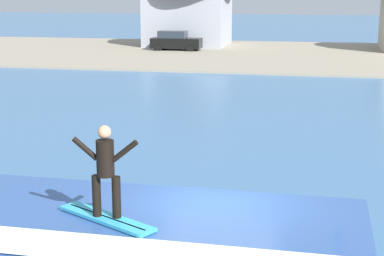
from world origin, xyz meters
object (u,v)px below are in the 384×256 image
at_px(house_with_chimney, 188,6).
at_px(car_near_shore, 175,41).
at_px(surfer, 106,166).
at_px(wave_crest, 125,250).
at_px(surfboard, 106,218).

bearing_deg(house_with_chimney, car_near_shore, -90.62).
distance_m(surfer, house_with_chimney, 49.50).
xyz_separation_m(wave_crest, surfboard, (-0.23, -0.32, 0.74)).
relative_size(surfer, house_with_chimney, 0.18).
height_order(car_near_shore, house_with_chimney, house_with_chimney).
height_order(surfboard, surfer, surfer).
xyz_separation_m(wave_crest, car_near_shore, (-9.58, 43.24, 0.31)).
bearing_deg(car_near_shore, surfer, -77.85).
height_order(wave_crest, surfer, surfer).
relative_size(wave_crest, surfboard, 4.25).
distance_m(wave_crest, surfboard, 0.84).
bearing_deg(car_near_shore, surfboard, -77.88).
relative_size(wave_crest, car_near_shore, 2.01).
bearing_deg(wave_crest, surfer, -124.20).
xyz_separation_m(surfer, house_with_chimney, (-9.32, 48.59, 1.60)).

